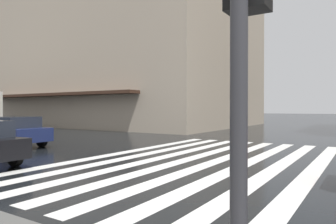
{
  "coord_description": "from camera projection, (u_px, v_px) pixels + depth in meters",
  "views": [
    {
      "loc": [
        -5.74,
        -4.05,
        1.78
      ],
      "look_at": [
        6.05,
        3.49,
        1.63
      ],
      "focal_mm": 33.45,
      "sensor_mm": 36.0,
      "label": 1
    }
  ],
  "objects": [
    {
      "name": "car_navy",
      "position": [
        10.0,
        131.0,
        14.48
      ],
      "size": [
        1.85,
        4.1,
        1.41
      ],
      "color": "navy",
      "rests_on": "ground_plane"
    },
    {
      "name": "zebra_crossing",
      "position": [
        203.0,
        160.0,
        10.81
      ],
      "size": [
        13.0,
        7.5,
        0.01
      ],
      "color": "silver",
      "rests_on": "ground_plane"
    },
    {
      "name": "haussmann_block_mid",
      "position": [
        126.0,
        35.0,
        35.56
      ],
      "size": [
        19.66,
        26.11,
        20.67
      ],
      "color": "tan",
      "rests_on": "ground_plane"
    },
    {
      "name": "traffic_signal_post",
      "position": [
        245.0,
        14.0,
        2.21
      ],
      "size": [
        0.44,
        0.3,
        3.18
      ],
      "color": "#333338",
      "rests_on": "sidewalk_pavement"
    },
    {
      "name": "ground_plane",
      "position": [
        154.0,
        188.0,
        7.04
      ],
      "size": [
        220.0,
        220.0,
        0.0
      ],
      "primitive_type": "plane",
      "color": "black"
    }
  ]
}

